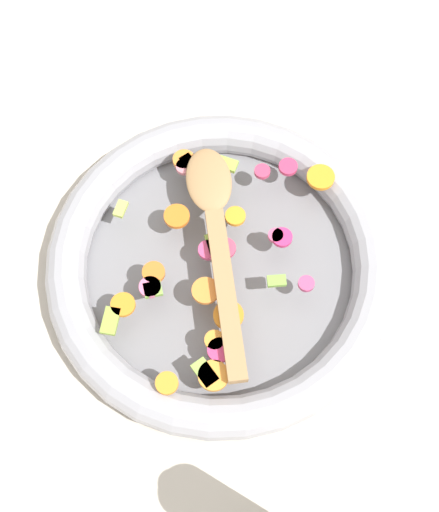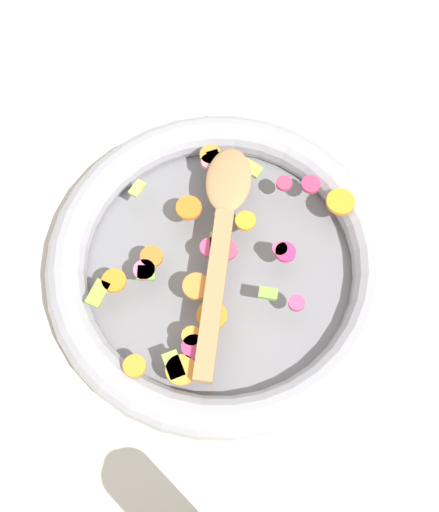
{
  "view_description": "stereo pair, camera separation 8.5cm",
  "coord_description": "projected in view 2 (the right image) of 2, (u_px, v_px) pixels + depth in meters",
  "views": [
    {
      "loc": [
        -0.05,
        -0.33,
        0.83
      ],
      "look_at": [
        0.0,
        0.0,
        0.05
      ],
      "focal_mm": 50.0,
      "sensor_mm": 36.0,
      "label": 1
    },
    {
      "loc": [
        0.04,
        -0.34,
        0.83
      ],
      "look_at": [
        0.0,
        0.0,
        0.05
      ],
      "focal_mm": 50.0,
      "sensor_mm": 36.0,
      "label": 2
    }
  ],
  "objects": [
    {
      "name": "chopped_vegetables",
      "position": [
        210.0,
        261.0,
        0.84
      ],
      "size": [
        0.31,
        0.32,
        0.01
      ],
      "color": "orange",
      "rests_on": "skillet"
    },
    {
      "name": "skillet",
      "position": [
        220.0,
        265.0,
        0.87
      ],
      "size": [
        0.42,
        0.42,
        0.05
      ],
      "color": "slate",
      "rests_on": "ground_plane"
    },
    {
      "name": "wooden_spoon",
      "position": [
        222.0,
        232.0,
        0.84
      ],
      "size": [
        0.06,
        0.3,
        0.01
      ],
      "color": "#A87F51",
      "rests_on": "chopped_vegetables"
    },
    {
      "name": "ground_plane",
      "position": [
        220.0,
        272.0,
        0.89
      ],
      "size": [
        4.0,
        4.0,
        0.0
      ],
      "primitive_type": "plane",
      "color": "beige"
    }
  ]
}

